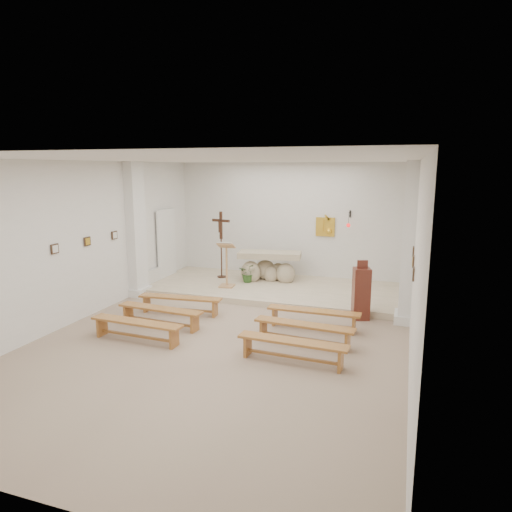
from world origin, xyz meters
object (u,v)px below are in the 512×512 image
(bench_left_third, at_px, (137,326))
(bench_left_second, at_px, (160,312))
(lectern, at_px, (226,264))
(bench_left_front, at_px, (180,301))
(donation_pedestal, at_px, (361,293))
(altar, at_px, (269,268))
(bench_right_front, at_px, (313,315))
(crucifix_stand, at_px, (221,240))
(bench_right_second, at_px, (304,329))
(bench_right_third, at_px, (293,346))

(bench_left_third, bearing_deg, bench_left_second, 92.91)
(lectern, distance_m, bench_left_front, 2.16)
(donation_pedestal, height_order, bench_left_third, donation_pedestal)
(lectern, bearing_deg, altar, 45.17)
(bench_right_front, bearing_deg, bench_left_second, -164.04)
(altar, xyz_separation_m, bench_right_front, (1.96, -3.16, -0.19))
(crucifix_stand, bearing_deg, bench_left_second, -74.66)
(lectern, relative_size, crucifix_stand, 0.65)
(bench_left_second, relative_size, bench_left_third, 1.00)
(bench_left_second, bearing_deg, bench_left_third, -85.65)
(crucifix_stand, distance_m, bench_right_second, 5.29)
(lectern, bearing_deg, crucifix_stand, 114.30)
(bench_left_second, relative_size, bench_right_third, 1.00)
(donation_pedestal, bearing_deg, bench_right_front, -148.76)
(bench_left_second, relative_size, bench_right_second, 1.00)
(donation_pedestal, distance_m, bench_right_second, 2.09)
(lectern, bearing_deg, bench_left_second, -101.70)
(lectern, xyz_separation_m, bench_left_third, (-0.31, -3.88, -0.46))
(donation_pedestal, bearing_deg, bench_right_second, -132.09)
(bench_right_second, bearing_deg, bench_left_second, -175.15)
(bench_left_third, distance_m, bench_right_third, 3.13)
(donation_pedestal, bearing_deg, crucifix_stand, 136.82)
(bench_right_front, distance_m, bench_left_third, 3.61)
(bench_right_front, height_order, bench_right_second, same)
(bench_right_third, bearing_deg, donation_pedestal, 75.68)
(bench_right_front, bearing_deg, bench_right_third, -90.04)
(donation_pedestal, height_order, bench_right_front, donation_pedestal)
(bench_left_second, height_order, bench_right_second, same)
(bench_left_front, relative_size, bench_left_second, 1.00)
(crucifix_stand, relative_size, donation_pedestal, 1.45)
(donation_pedestal, relative_size, bench_right_third, 0.68)
(bench_left_front, height_order, bench_left_second, same)
(bench_right_front, bearing_deg, lectern, 143.54)
(bench_left_front, height_order, bench_right_second, same)
(bench_left_third, bearing_deg, altar, 79.53)
(bench_left_front, relative_size, bench_right_third, 1.00)
(bench_left_front, bearing_deg, lectern, 75.99)
(crucifix_stand, relative_size, bench_right_front, 1.00)
(crucifix_stand, bearing_deg, bench_right_second, -37.69)
(bench_right_second, bearing_deg, crucifix_stand, 135.46)
(altar, distance_m, bench_left_front, 3.38)
(bench_left_front, xyz_separation_m, bench_left_third, (0.00, -1.80, 0.00))
(altar, height_order, bench_right_front, altar)
(lectern, relative_size, bench_left_third, 0.64)
(altar, distance_m, lectern, 1.41)
(donation_pedestal, relative_size, bench_left_front, 0.68)
(altar, distance_m, donation_pedestal, 3.57)
(lectern, distance_m, bench_right_front, 3.54)
(bench_right_second, bearing_deg, altar, 120.59)
(bench_left_front, bearing_deg, bench_left_second, -95.59)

